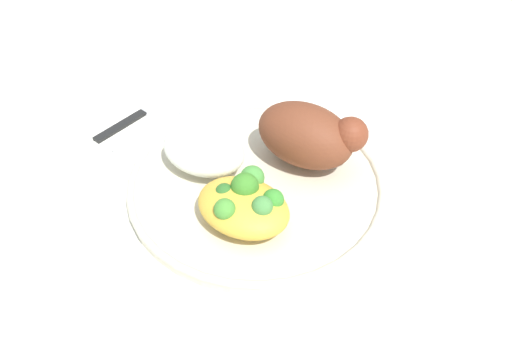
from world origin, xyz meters
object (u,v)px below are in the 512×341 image
mac_cheese_with_broccoli (244,202)px  knife (142,112)px  roasted_chicken (309,135)px  plate (256,182)px  rice_pile (203,149)px  fork (161,121)px

mac_cheese_with_broccoli → knife: bearing=157.8°
roasted_chicken → knife: (-0.24, -0.02, -0.05)m
plate → roasted_chicken: bearing=59.0°
roasted_chicken → rice_pile: 0.12m
mac_cheese_with_broccoli → knife: (-0.23, 0.09, -0.03)m
mac_cheese_with_broccoli → fork: bearing=154.4°
rice_pile → knife: bearing=161.0°
roasted_chicken → fork: roasted_chicken is taller
plate → mac_cheese_with_broccoli: (0.02, -0.06, 0.03)m
rice_pile → knife: (-0.14, 0.05, -0.04)m
plate → mac_cheese_with_broccoli: bearing=-68.9°
roasted_chicken → plate: bearing=-121.0°
plate → rice_pile: (-0.06, -0.01, 0.03)m
roasted_chicken → mac_cheese_with_broccoli: (-0.01, -0.11, -0.02)m
plate → knife: size_ratio=1.53×
roasted_chicken → mac_cheese_with_broccoli: 0.12m
rice_pile → fork: size_ratio=0.70×
mac_cheese_with_broccoli → knife: mac_cheese_with_broccoli is taller
knife → rice_pile: bearing=-19.0°
plate → fork: bearing=167.9°
plate → roasted_chicken: (0.03, 0.06, 0.04)m
roasted_chicken → mac_cheese_with_broccoli: bearing=-96.3°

